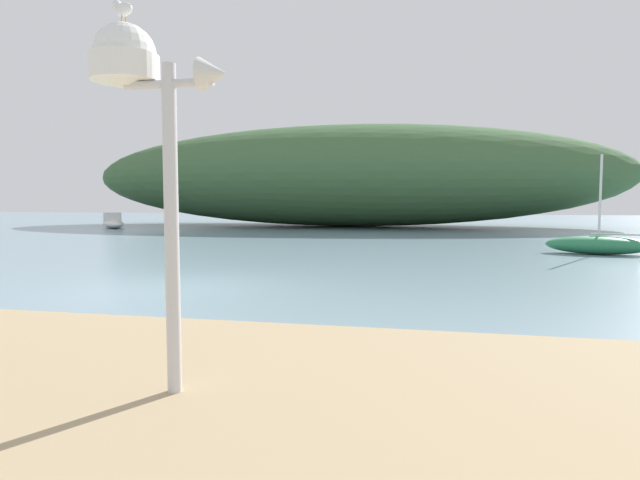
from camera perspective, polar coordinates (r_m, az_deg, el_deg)
The scene contains 6 objects.
ground_plane at distance 11.60m, azimuth -14.47°, elevation -4.91°, with size 120.00×120.00×0.00m, color #7A99A8.
distant_hill at distance 37.82m, azimuth 2.95°, elevation 6.77°, with size 37.40×12.85×6.95m, color #3D6038.
mast_structure at distance 4.85m, azimuth -18.72°, elevation 15.16°, with size 1.17×0.56×3.07m.
seagull_on_radar at distance 5.08m, azimuth -20.19°, elevation 22.01°, with size 0.27×0.16×0.20m.
sailboat_far_left at distance 20.33m, azimuth 27.40°, elevation -0.45°, with size 3.45×1.71×3.34m.
motorboat_outer_mooring at distance 37.42m, azimuth -21.07°, elevation 1.76°, with size 3.05×3.22×0.99m.
Camera 1 is at (5.14, -10.23, 1.82)m, focal length 30.22 mm.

